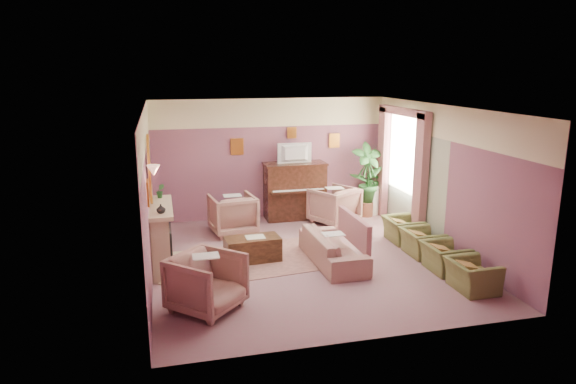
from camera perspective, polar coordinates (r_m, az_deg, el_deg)
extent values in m
cube|color=gray|center=(9.65, 1.91, -7.49)|extent=(5.50, 6.00, 0.01)
cube|color=silver|center=(9.03, 2.06, 9.33)|extent=(5.50, 6.00, 0.01)
cube|color=#71496C|center=(12.10, -1.91, 3.73)|extent=(5.50, 0.02, 2.80)
cube|color=#71496C|center=(6.51, 9.25, -5.12)|extent=(5.50, 0.02, 2.80)
cube|color=#71496C|center=(8.90, -15.30, -0.34)|extent=(0.02, 6.00, 2.80)
cube|color=#71496C|center=(10.32, 16.83, 1.44)|extent=(0.02, 6.00, 2.80)
cube|color=#F5EEB8|center=(11.95, -1.95, 8.81)|extent=(5.50, 0.01, 0.65)
cube|color=#A8B394|center=(11.49, 13.39, 1.19)|extent=(0.01, 3.00, 2.15)
cube|color=beige|center=(9.33, -13.97, -5.07)|extent=(0.30, 1.40, 1.10)
cube|color=black|center=(9.37, -13.30, -5.90)|extent=(0.18, 0.72, 0.68)
cube|color=#FF5028|center=(9.43, -13.00, -6.92)|extent=(0.06, 0.54, 0.10)
cube|color=beige|center=(9.16, -13.98, -1.68)|extent=(0.40, 1.55, 0.07)
cube|color=beige|center=(9.51, -12.57, -8.08)|extent=(0.55, 1.50, 0.02)
ellipsoid|color=orange|center=(9.02, -15.12, 2.45)|extent=(0.04, 0.72, 1.20)
ellipsoid|color=white|center=(9.01, -14.96, 2.45)|extent=(0.01, 0.60, 1.06)
cone|color=#FFB891|center=(7.95, -14.72, 2.34)|extent=(0.20, 0.20, 0.16)
cube|color=#381B12|center=(12.06, 0.76, 0.07)|extent=(1.40, 0.60, 1.30)
cube|color=#381B12|center=(11.71, 1.19, 0.01)|extent=(1.30, 0.12, 0.06)
cube|color=white|center=(11.70, 1.19, 0.20)|extent=(1.20, 0.08, 0.02)
cube|color=#381B12|center=(11.92, 0.77, 3.15)|extent=(1.45, 0.65, 0.04)
imported|color=black|center=(11.82, 0.83, 4.49)|extent=(0.80, 0.12, 0.48)
cube|color=orange|center=(11.87, -5.68, 5.05)|extent=(0.30, 0.03, 0.38)
cube|color=orange|center=(12.41, 5.16, 5.71)|extent=(0.26, 0.03, 0.34)
cube|color=orange|center=(12.08, 0.44, 6.61)|extent=(0.22, 0.03, 0.26)
cube|color=orange|center=(7.66, -15.30, -0.10)|extent=(0.03, 0.28, 0.36)
cube|color=beige|center=(11.58, 12.84, 4.46)|extent=(0.03, 1.40, 1.80)
cube|color=#9B5F63|center=(10.81, 14.52, 1.58)|extent=(0.16, 0.34, 2.60)
cube|color=#9B5F63|center=(12.43, 10.53, 3.31)|extent=(0.16, 0.34, 2.60)
cube|color=#9B5F63|center=(11.45, 12.71, 8.71)|extent=(0.16, 2.20, 0.16)
imported|color=#245825|center=(9.66, -14.00, 0.14)|extent=(0.16, 0.16, 0.28)
imported|color=#F5EEB8|center=(8.65, -13.94, -1.82)|extent=(0.16, 0.16, 0.16)
cube|color=#97665B|center=(9.64, -3.43, -7.48)|extent=(2.69, 2.08, 0.01)
cube|color=#432A17|center=(9.53, -3.95, -6.35)|extent=(1.03, 0.57, 0.45)
cube|color=beige|center=(9.46, -3.68, -5.02)|extent=(0.35, 0.28, 0.01)
imported|color=#A87C6B|center=(9.42, 5.02, -5.59)|extent=(0.64, 1.91, 0.77)
cube|color=#9B5F63|center=(9.48, 7.34, -4.14)|extent=(0.10, 1.44, 0.53)
imported|color=#A87C6B|center=(11.05, -6.17, -2.23)|extent=(0.90, 0.90, 0.94)
imported|color=#A87C6B|center=(11.71, 5.15, -1.30)|extent=(0.90, 0.90, 0.94)
imported|color=#A87C6B|center=(7.67, -9.02, -9.61)|extent=(0.90, 0.90, 0.94)
imported|color=olive|center=(8.77, 19.79, -8.22)|extent=(0.54, 0.77, 0.66)
imported|color=olive|center=(9.41, 17.05, -6.51)|extent=(0.54, 0.77, 0.66)
imported|color=olive|center=(10.08, 14.68, -5.01)|extent=(0.54, 0.77, 0.66)
imported|color=olive|center=(10.77, 12.61, -3.69)|extent=(0.54, 0.77, 0.66)
cylinder|color=white|center=(12.68, 8.98, -0.82)|extent=(0.52, 0.52, 0.70)
imported|color=#245825|center=(12.56, 9.07, 1.48)|extent=(0.30, 0.30, 0.34)
imported|color=#245825|center=(12.53, 9.75, 1.28)|extent=(0.16, 0.16, 0.28)
cylinder|color=brown|center=(12.49, 8.65, -1.88)|extent=(0.34, 0.34, 0.34)
imported|color=#245825|center=(12.29, 8.79, 2.12)|extent=(0.76, 0.76, 1.44)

